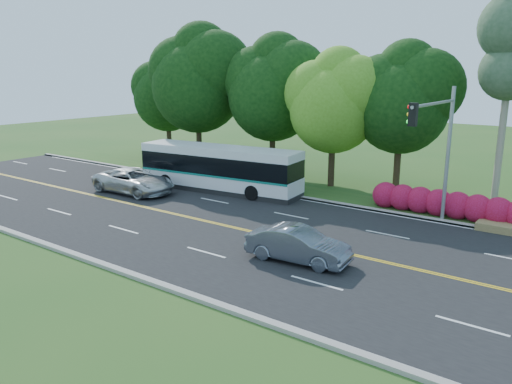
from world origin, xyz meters
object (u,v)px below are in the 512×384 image
Objects in this scene: traffic_signal at (439,137)px; suv at (134,181)px; transit_bus at (219,169)px; sedan at (298,245)px.

traffic_signal is 1.23× the size of suv.
suv is at bearing -144.02° from transit_bus.
traffic_signal is 14.33m from transit_bus.
traffic_signal is 9.00m from sedan.
transit_bus is 5.57m from suv.
transit_bus is at bearing 178.70° from traffic_signal.
transit_bus is 2.00× the size of suv.
transit_bus is at bearing 48.49° from sedan.
transit_bus is (-13.96, 0.32, -3.20)m from traffic_signal.
sedan is (-3.21, -7.43, -3.93)m from traffic_signal.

